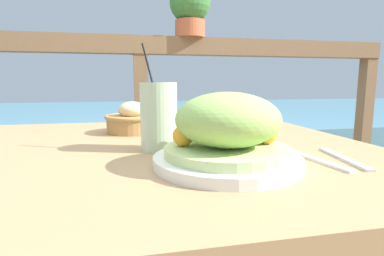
# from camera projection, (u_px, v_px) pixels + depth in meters

# --- Properties ---
(patio_table) EXTENTS (1.10, 0.98, 0.75)m
(patio_table) POSITION_uv_depth(u_px,v_px,m) (156.00, 181.00, 0.77)
(patio_table) COLOR tan
(patio_table) RESTS_ON ground_plane
(railing_fence) EXTENTS (2.80, 0.08, 1.14)m
(railing_fence) POSITION_uv_depth(u_px,v_px,m) (141.00, 94.00, 1.56)
(railing_fence) COLOR brown
(railing_fence) RESTS_ON ground_plane
(sea_backdrop) EXTENTS (12.00, 4.00, 0.54)m
(sea_backdrop) POSITION_uv_depth(u_px,v_px,m) (135.00, 130.00, 4.07)
(sea_backdrop) COLOR #568EA8
(sea_backdrop) RESTS_ON ground_plane
(salad_plate) EXTENTS (0.28, 0.28, 0.14)m
(salad_plate) POSITION_uv_depth(u_px,v_px,m) (227.00, 134.00, 0.57)
(salad_plate) COLOR white
(salad_plate) RESTS_ON patio_table
(drink_glass) EXTENTS (0.09, 0.09, 0.25)m
(drink_glass) POSITION_uv_depth(u_px,v_px,m) (159.00, 116.00, 0.70)
(drink_glass) COLOR beige
(drink_glass) RESTS_ON patio_table
(bread_basket) EXTENTS (0.17, 0.17, 0.10)m
(bread_basket) POSITION_uv_depth(u_px,v_px,m) (133.00, 120.00, 0.96)
(bread_basket) COLOR #AD7F47
(bread_basket) RESTS_ON patio_table
(potted_plant) EXTENTS (0.21, 0.21, 0.28)m
(potted_plant) POSITION_uv_depth(u_px,v_px,m) (190.00, 7.00, 1.55)
(potted_plant) COLOR #B75B38
(potted_plant) RESTS_ON railing_fence
(fork) EXTENTS (0.04, 0.18, 0.00)m
(fork) POSITION_uv_depth(u_px,v_px,m) (317.00, 160.00, 0.61)
(fork) COLOR silver
(fork) RESTS_ON patio_table
(knife) EXTENTS (0.04, 0.18, 0.00)m
(knife) POSITION_uv_depth(u_px,v_px,m) (344.00, 158.00, 0.62)
(knife) COLOR silver
(knife) RESTS_ON patio_table
(orange_near_basket) EXTENTS (0.07, 0.07, 0.07)m
(orange_near_basket) POSITION_uv_depth(u_px,v_px,m) (246.00, 118.00, 1.03)
(orange_near_basket) COLOR #F9A328
(orange_near_basket) RESTS_ON patio_table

